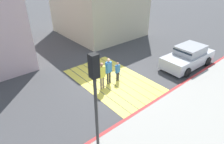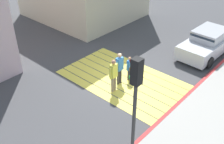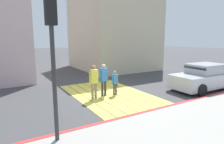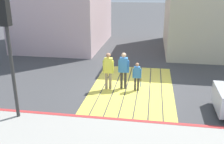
{
  "view_description": "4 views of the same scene",
  "coord_description": "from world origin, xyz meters",
  "px_view_note": "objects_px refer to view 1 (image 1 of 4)",
  "views": [
    {
      "loc": [
        -8.1,
        6.9,
        6.68
      ],
      "look_at": [
        -0.46,
        0.44,
        0.99
      ],
      "focal_mm": 30.8,
      "sensor_mm": 36.0,
      "label": 1
    },
    {
      "loc": [
        -7.3,
        9.07,
        7.86
      ],
      "look_at": [
        -0.1,
        0.97,
        0.95
      ],
      "focal_mm": 42.93,
      "sensor_mm": 36.0,
      "label": 2
    },
    {
      "loc": [
        -8.86,
        5.11,
        3.04
      ],
      "look_at": [
        0.19,
        -0.28,
        1.21
      ],
      "focal_mm": 30.39,
      "sensor_mm": 36.0,
      "label": 3
    },
    {
      "loc": [
        -11.24,
        -0.85,
        4.69
      ],
      "look_at": [
        0.02,
        0.98,
        0.75
      ],
      "focal_mm": 40.98,
      "sensor_mm": 36.0,
      "label": 4
    }
  ],
  "objects_px": {
    "pedestrian_adult_lead": "(102,74)",
    "pedestrian_child_with_racket": "(118,71)",
    "traffic_light_corner": "(95,86)",
    "pedestrian_adult_trailing": "(109,69)",
    "car_parked_near_curb": "(188,57)"
  },
  "relations": [
    {
      "from": "pedestrian_adult_lead",
      "to": "pedestrian_child_with_racket",
      "type": "xyz_separation_m",
      "value": [
        0.08,
        -1.32,
        -0.27
      ]
    },
    {
      "from": "pedestrian_child_with_racket",
      "to": "traffic_light_corner",
      "type": "bearing_deg",
      "value": 129.35
    },
    {
      "from": "traffic_light_corner",
      "to": "pedestrian_adult_trailing",
      "type": "xyz_separation_m",
      "value": [
        3.47,
        -3.44,
        -2.02
      ]
    },
    {
      "from": "pedestrian_adult_lead",
      "to": "pedestrian_child_with_racket",
      "type": "relative_size",
      "value": 1.32
    },
    {
      "from": "traffic_light_corner",
      "to": "pedestrian_adult_trailing",
      "type": "bearing_deg",
      "value": -44.72
    },
    {
      "from": "car_parked_near_curb",
      "to": "pedestrian_adult_trailing",
      "type": "height_order",
      "value": "pedestrian_adult_trailing"
    },
    {
      "from": "car_parked_near_curb",
      "to": "pedestrian_child_with_racket",
      "type": "xyz_separation_m",
      "value": [
        1.76,
        5.27,
        0.02
      ]
    },
    {
      "from": "traffic_light_corner",
      "to": "pedestrian_adult_trailing",
      "type": "height_order",
      "value": "traffic_light_corner"
    },
    {
      "from": "car_parked_near_curb",
      "to": "traffic_light_corner",
      "type": "bearing_deg",
      "value": 99.58
    },
    {
      "from": "traffic_light_corner",
      "to": "pedestrian_adult_lead",
      "type": "height_order",
      "value": "traffic_light_corner"
    },
    {
      "from": "pedestrian_adult_lead",
      "to": "pedestrian_child_with_racket",
      "type": "height_order",
      "value": "pedestrian_adult_lead"
    },
    {
      "from": "car_parked_near_curb",
      "to": "pedestrian_adult_trailing",
      "type": "xyz_separation_m",
      "value": [
        1.9,
        5.91,
        0.28
      ]
    },
    {
      "from": "traffic_light_corner",
      "to": "pedestrian_adult_trailing",
      "type": "distance_m",
      "value": 5.29
    },
    {
      "from": "pedestrian_adult_trailing",
      "to": "pedestrian_adult_lead",
      "type": "bearing_deg",
      "value": 107.29
    },
    {
      "from": "car_parked_near_curb",
      "to": "pedestrian_adult_trailing",
      "type": "bearing_deg",
      "value": 72.21
    }
  ]
}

